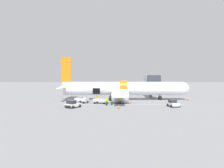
# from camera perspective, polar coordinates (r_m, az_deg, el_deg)

# --- Properties ---
(ground_plane) EXTENTS (500.00, 500.00, 0.00)m
(ground_plane) POSITION_cam_1_polar(r_m,az_deg,el_deg) (47.09, -0.29, -4.83)
(ground_plane) COLOR gray
(apron_marking_line) EXTENTS (24.18, 0.35, 0.01)m
(apron_marking_line) POSITION_cam_1_polar(r_m,az_deg,el_deg) (40.33, 3.37, -5.90)
(apron_marking_line) COLOR silver
(apron_marking_line) RESTS_ON ground_plane
(jet_bridge_stub) EXTENTS (3.19, 10.07, 6.11)m
(jet_bridge_stub) POSITION_cam_1_polar(r_m,az_deg,el_deg) (55.49, 11.20, 0.86)
(jet_bridge_stub) COLOR #4C4C51
(jet_bridge_stub) RESTS_ON ground_plane
(airplane) EXTENTS (32.57, 25.35, 10.51)m
(airplane) POSITION_cam_1_polar(r_m,az_deg,el_deg) (48.92, 2.64, -1.45)
(airplane) COLOR white
(airplane) RESTS_ON ground_plane
(baggage_tug_lead) EXTENTS (2.80, 3.12, 1.37)m
(baggage_tug_lead) POSITION_cam_1_polar(r_m,az_deg,el_deg) (36.71, -11.19, -5.73)
(baggage_tug_lead) COLOR white
(baggage_tug_lead) RESTS_ON ground_plane
(baggage_tug_mid) EXTENTS (2.21, 2.61, 1.31)m
(baggage_tug_mid) POSITION_cam_1_polar(r_m,az_deg,el_deg) (38.84, 17.08, -5.42)
(baggage_tug_mid) COLOR silver
(baggage_tug_mid) RESTS_ON ground_plane
(baggage_cart_loading) EXTENTS (3.96, 2.49, 1.08)m
(baggage_cart_loading) POSITION_cam_1_polar(r_m,az_deg,el_deg) (41.83, -3.13, -4.92)
(baggage_cart_loading) COLOR #B7BABF
(baggage_cart_loading) RESTS_ON ground_plane
(baggage_cart_queued) EXTENTS (3.67, 2.69, 1.13)m
(baggage_cart_queued) POSITION_cam_1_polar(r_m,az_deg,el_deg) (43.48, -8.59, -4.62)
(baggage_cart_queued) COLOR silver
(baggage_cart_queued) RESTS_ON ground_plane
(ground_crew_loader_a) EXTENTS (0.38, 0.54, 1.56)m
(ground_crew_loader_a) POSITION_cam_1_polar(r_m,az_deg,el_deg) (40.96, 2.41, -4.63)
(ground_crew_loader_a) COLOR #1E2338
(ground_crew_loader_a) RESTS_ON ground_plane
(ground_crew_loader_b) EXTENTS (0.37, 0.55, 1.60)m
(ground_crew_loader_b) POSITION_cam_1_polar(r_m,az_deg,el_deg) (44.24, -4.36, -4.15)
(ground_crew_loader_b) COLOR #2D2D33
(ground_crew_loader_b) RESTS_ON ground_plane
(ground_crew_driver) EXTENTS (0.61, 0.43, 1.75)m
(ground_crew_driver) POSITION_cam_1_polar(r_m,az_deg,el_deg) (38.93, -1.56, -4.81)
(ground_crew_driver) COLOR #1E2338
(ground_crew_driver) RESTS_ON ground_plane
(ground_crew_supervisor) EXTENTS (0.39, 0.54, 1.56)m
(ground_crew_supervisor) POSITION_cam_1_polar(r_m,az_deg,el_deg) (44.41, 0.07, -4.15)
(ground_crew_supervisor) COLOR #1E2338
(ground_crew_supervisor) RESTS_ON ground_plane
(suitcase_on_tarmac_upright) EXTENTS (0.49, 0.42, 0.60)m
(suitcase_on_tarmac_upright) POSITION_cam_1_polar(r_m,az_deg,el_deg) (39.80, -0.03, -5.64)
(suitcase_on_tarmac_upright) COLOR #14472D
(suitcase_on_tarmac_upright) RESTS_ON ground_plane
(safety_cone_nose) EXTENTS (0.63, 0.63, 0.78)m
(safety_cone_nose) POSITION_cam_1_polar(r_m,az_deg,el_deg) (51.83, 20.93, -3.94)
(safety_cone_nose) COLOR black
(safety_cone_nose) RESTS_ON ground_plane
(safety_cone_engine_left) EXTENTS (0.50, 0.50, 0.67)m
(safety_cone_engine_left) POSITION_cam_1_polar(r_m,az_deg,el_deg) (35.29, 1.84, -6.47)
(safety_cone_engine_left) COLOR black
(safety_cone_engine_left) RESTS_ON ground_plane
(safety_cone_wingtip) EXTENTS (0.61, 0.61, 0.63)m
(safety_cone_wingtip) POSITION_cam_1_polar(r_m,az_deg,el_deg) (42.28, 5.03, -5.17)
(safety_cone_wingtip) COLOR black
(safety_cone_wingtip) RESTS_ON ground_plane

